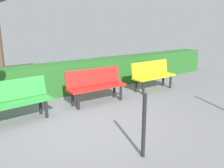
# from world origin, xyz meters

# --- Properties ---
(ground_plane) EXTENTS (16.00, 16.00, 0.00)m
(ground_plane) POSITION_xyz_m (0.00, 0.00, 0.00)
(ground_plane) COLOR slate
(bench_yellow) EXTENTS (1.48, 0.47, 0.86)m
(bench_yellow) POSITION_xyz_m (-3.08, -0.80, 0.48)
(bench_yellow) COLOR yellow
(bench_yellow) RESTS_ON ground_plane
(bench_red) EXTENTS (1.56, 0.53, 0.86)m
(bench_red) POSITION_xyz_m (-1.03, -0.82, 0.48)
(bench_red) COLOR red
(bench_red) RESTS_ON ground_plane
(bench_green) EXTENTS (1.65, 0.53, 0.86)m
(bench_green) POSITION_xyz_m (1.07, -0.79, 0.48)
(bench_green) COLOR #2D8C38
(bench_green) RESTS_ON ground_plane
(hedge_row) EXTENTS (11.78, 0.68, 0.89)m
(hedge_row) POSITION_xyz_m (-0.98, -2.06, 0.45)
(hedge_row) COLOR #266023
(hedge_row) RESTS_ON ground_plane
(railing_post_mid) EXTENTS (0.06, 0.06, 1.00)m
(railing_post_mid) POSITION_xyz_m (-0.18, 1.75, 0.50)
(railing_post_mid) COLOR black
(railing_post_mid) RESTS_ON ground_plane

